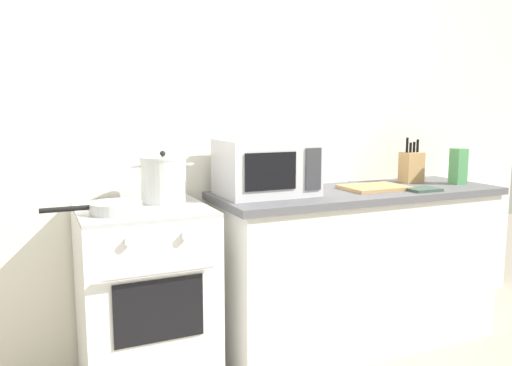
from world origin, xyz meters
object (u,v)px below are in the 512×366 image
at_px(stove, 145,300).
at_px(stock_pot, 163,179).
at_px(frying_pan, 114,208).
at_px(knife_block, 411,167).
at_px(pasta_box, 458,166).
at_px(oven_mitt, 423,189).
at_px(microwave, 266,167).
at_px(cutting_board, 374,187).

height_order(stove, stock_pot, stock_pot).
bearing_deg(frying_pan, stock_pot, 34.46).
relative_size(stock_pot, knife_block, 1.10).
xyz_separation_m(frying_pan, pasta_box, (2.09, 0.07, 0.08)).
distance_m(stock_pot, knife_block, 1.61).
xyz_separation_m(stove, stock_pot, (0.13, 0.09, 0.57)).
distance_m(frying_pan, pasta_box, 2.10).
bearing_deg(pasta_box, stock_pot, 176.38).
bearing_deg(stove, pasta_box, -0.85).
bearing_deg(oven_mitt, frying_pan, 177.94).
xyz_separation_m(knife_block, pasta_box, (0.22, -0.17, 0.01)).
distance_m(microwave, cutting_board, 0.67).
height_order(microwave, knife_block, microwave).
bearing_deg(cutting_board, oven_mitt, -36.54).
height_order(stove, cutting_board, cutting_board).
xyz_separation_m(microwave, knife_block, (1.04, 0.06, -0.05)).
bearing_deg(oven_mitt, cutting_board, 143.46).
height_order(cutting_board, knife_block, knife_block).
distance_m(stock_pot, frying_pan, 0.34).
xyz_separation_m(stove, pasta_box, (1.95, -0.03, 0.57)).
height_order(cutting_board, oven_mitt, cutting_board).
bearing_deg(knife_block, stock_pot, -178.06).
relative_size(microwave, oven_mitt, 2.78).
xyz_separation_m(stock_pot, oven_mitt, (1.43, -0.25, -0.11)).
bearing_deg(pasta_box, knife_block, 142.30).
bearing_deg(oven_mitt, knife_block, 59.79).
xyz_separation_m(frying_pan, oven_mitt, (1.70, -0.06, -0.02)).
height_order(frying_pan, cutting_board, frying_pan).
bearing_deg(knife_block, oven_mitt, -120.21).
height_order(stock_pot, oven_mitt, stock_pot).
relative_size(frying_pan, microwave, 0.86).
height_order(stock_pot, cutting_board, stock_pot).
relative_size(stock_pot, frying_pan, 0.73).
xyz_separation_m(stock_pot, cutting_board, (1.21, -0.09, -0.10)).
bearing_deg(stove, microwave, 6.59).
bearing_deg(cutting_board, stove, -179.95).
bearing_deg(microwave, pasta_box, -4.88).
relative_size(stove, cutting_board, 2.56).
bearing_deg(microwave, knife_block, 3.39).
height_order(stove, knife_block, knife_block).
relative_size(stock_pot, pasta_box, 1.42).
relative_size(knife_block, pasta_box, 1.29).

